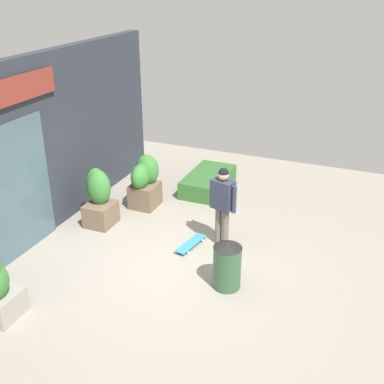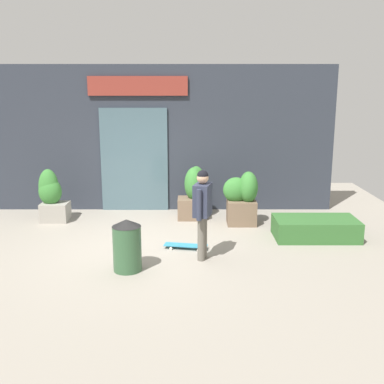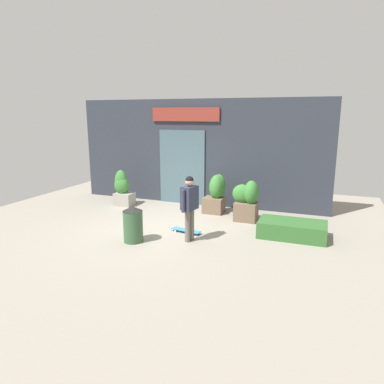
# 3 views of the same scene
# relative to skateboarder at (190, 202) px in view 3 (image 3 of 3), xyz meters

# --- Properties ---
(ground_plane) EXTENTS (12.00, 12.00, 0.00)m
(ground_plane) POSITION_rel_skateboarder_xyz_m (-1.07, 0.67, -0.97)
(ground_plane) COLOR gray
(building_facade) EXTENTS (8.63, 0.31, 3.51)m
(building_facade) POSITION_rel_skateboarder_xyz_m (-1.09, 3.51, 0.78)
(building_facade) COLOR #2D333D
(building_facade) RESTS_ON ground_plane
(skateboarder) EXTENTS (0.36, 0.57, 1.60)m
(skateboarder) POSITION_rel_skateboarder_xyz_m (0.00, 0.00, 0.00)
(skateboarder) COLOR #666056
(skateboarder) RESTS_ON ground_plane
(skateboard) EXTENTS (0.84, 0.37, 0.08)m
(skateboard) POSITION_rel_skateboarder_xyz_m (-0.30, 0.52, -0.91)
(skateboard) COLOR teal
(skateboard) RESTS_ON ground_plane
(planter_box_left) EXTENTS (0.64, 0.61, 1.21)m
(planter_box_left) POSITION_rel_skateboarder_xyz_m (-0.14, 2.65, -0.35)
(planter_box_left) COLOR brown
(planter_box_left) RESTS_ON ground_plane
(planter_box_right) EXTENTS (0.65, 0.50, 1.19)m
(planter_box_right) POSITION_rel_skateboarder_xyz_m (-3.37, 2.41, -0.41)
(planter_box_right) COLOR gray
(planter_box_right) RESTS_ON ground_plane
(planter_box_mid) EXTENTS (0.76, 0.56, 1.19)m
(planter_box_mid) POSITION_rel_skateboarder_xyz_m (0.93, 2.15, -0.38)
(planter_box_mid) COLOR brown
(planter_box_mid) RESTS_ON ground_plane
(trash_bin) EXTENTS (0.48, 0.48, 0.88)m
(trash_bin) POSITION_rel_skateboarder_xyz_m (-1.25, -0.53, -0.53)
(trash_bin) COLOR #335938
(trash_bin) RESTS_ON ground_plane
(hedge_ledge) EXTENTS (1.65, 0.90, 0.41)m
(hedge_ledge) POSITION_rel_skateboarder_xyz_m (2.31, 1.15, -0.77)
(hedge_ledge) COLOR #33662D
(hedge_ledge) RESTS_ON ground_plane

